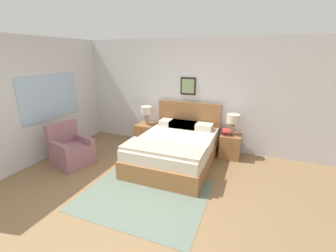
{
  "coord_description": "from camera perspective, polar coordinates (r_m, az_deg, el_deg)",
  "views": [
    {
      "loc": [
        1.74,
        -2.33,
        2.23
      ],
      "look_at": [
        0.2,
        1.57,
        0.89
      ],
      "focal_mm": 24.0,
      "sensor_mm": 36.0,
      "label": 1
    }
  ],
  "objects": [
    {
      "name": "nightstand_near_window",
      "position": [
        5.85,
        -5.5,
        -2.0
      ],
      "size": [
        0.44,
        0.52,
        0.53
      ],
      "color": "#936038",
      "rests_on": "ground_plane"
    },
    {
      "name": "bed",
      "position": [
        4.8,
        1.8,
        -5.75
      ],
      "size": [
        1.55,
        2.06,
        1.15
      ],
      "color": "#936038",
      "rests_on": "ground_plane"
    },
    {
      "name": "table_lamp_near_window",
      "position": [
        5.69,
        -5.51,
        3.7
      ],
      "size": [
        0.28,
        0.28,
        0.46
      ],
      "color": "gray",
      "rests_on": "nightstand_near_window"
    },
    {
      "name": "wall_left",
      "position": [
        5.78,
        -26.97,
        6.51
      ],
      "size": [
        0.08,
        5.26,
        2.6
      ],
      "color": "silver",
      "rests_on": "ground_plane"
    },
    {
      "name": "armchair",
      "position": [
        5.21,
        -23.4,
        -5.74
      ],
      "size": [
        0.88,
        0.83,
        0.86
      ],
      "rotation": [
        0.0,
        0.0,
        -1.84
      ],
      "color": "#8E606B",
      "rests_on": "ground_plane"
    },
    {
      "name": "area_rug_main",
      "position": [
        3.91,
        -5.92,
        -17.14
      ],
      "size": [
        2.01,
        1.65,
        0.01
      ],
      "color": "slate",
      "rests_on": "ground_plane"
    },
    {
      "name": "book_hardcover_middle",
      "position": [
        5.14,
        14.67,
        -1.64
      ],
      "size": [
        0.24,
        0.24,
        0.04
      ],
      "rotation": [
        0.0,
        0.0,
        -0.18
      ],
      "color": "#232328",
      "rests_on": "book_thick_bottom"
    },
    {
      "name": "ground_plane",
      "position": [
        3.67,
        -12.82,
        -20.27
      ],
      "size": [
        16.0,
        16.0,
        0.0
      ],
      "primitive_type": "plane",
      "color": "olive"
    },
    {
      "name": "book_thick_bottom",
      "position": [
        5.15,
        14.64,
        -1.99
      ],
      "size": [
        0.19,
        0.27,
        0.02
      ],
      "rotation": [
        0.0,
        0.0,
        0.13
      ],
      "color": "#B7332D",
      "rests_on": "nightstand_by_door"
    },
    {
      "name": "table_lamp_by_door",
      "position": [
        5.11,
        16.22,
        1.46
      ],
      "size": [
        0.28,
        0.28,
        0.46
      ],
      "color": "gray",
      "rests_on": "nightstand_by_door"
    },
    {
      "name": "nightstand_by_door",
      "position": [
        5.29,
        15.55,
        -4.79
      ],
      "size": [
        0.44,
        0.52,
        0.53
      ],
      "color": "#936038",
      "rests_on": "ground_plane"
    },
    {
      "name": "book_novel_upper",
      "position": [
        5.13,
        14.71,
        -1.21
      ],
      "size": [
        0.23,
        0.29,
        0.04
      ],
      "rotation": [
        0.0,
        0.0,
        0.17
      ],
      "color": "#B7332D",
      "rests_on": "book_hardcover_middle"
    },
    {
      "name": "wall_back",
      "position": [
        5.58,
        3.11,
        8.07
      ],
      "size": [
        7.43,
        0.09,
        2.6
      ],
      "color": "silver",
      "rests_on": "ground_plane"
    }
  ]
}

